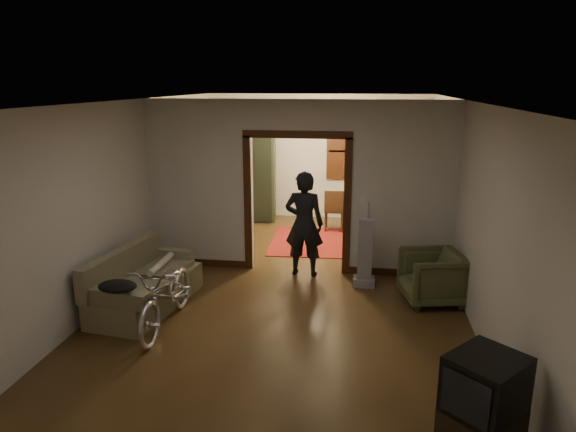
% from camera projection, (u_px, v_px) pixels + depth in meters
% --- Properties ---
extents(floor, '(5.00, 8.50, 0.01)m').
position_uv_depth(floor, '(291.00, 286.00, 7.92)').
color(floor, '#372511').
rests_on(floor, ground).
extents(ceiling, '(5.00, 8.50, 0.01)m').
position_uv_depth(ceiling, '(291.00, 101.00, 7.21)').
color(ceiling, white).
rests_on(ceiling, floor).
extents(wall_back, '(5.00, 0.02, 2.80)m').
position_uv_depth(wall_back, '(317.00, 157.00, 11.63)').
color(wall_back, beige).
rests_on(wall_back, floor).
extents(wall_left, '(0.02, 8.50, 2.80)m').
position_uv_depth(wall_left, '(131.00, 193.00, 7.92)').
color(wall_left, beige).
rests_on(wall_left, floor).
extents(wall_right, '(0.02, 8.50, 2.80)m').
position_uv_depth(wall_right, '(467.00, 204.00, 7.21)').
color(wall_right, beige).
rests_on(wall_right, floor).
extents(partition_wall, '(5.00, 0.14, 2.80)m').
position_uv_depth(partition_wall, '(297.00, 188.00, 8.28)').
color(partition_wall, beige).
rests_on(partition_wall, floor).
extents(door_casing, '(1.74, 0.20, 2.32)m').
position_uv_depth(door_casing, '(297.00, 206.00, 8.36)').
color(door_casing, '#371B0C').
rests_on(door_casing, floor).
extents(far_window, '(0.98, 0.06, 1.28)m').
position_uv_depth(far_window, '(348.00, 151.00, 11.45)').
color(far_window, black).
rests_on(far_window, wall_back).
extents(chandelier, '(0.24, 0.24, 0.24)m').
position_uv_depth(chandelier, '(310.00, 120.00, 9.71)').
color(chandelier, '#FFE0A5').
rests_on(chandelier, ceiling).
extents(light_switch, '(0.08, 0.01, 0.12)m').
position_uv_depth(light_switch, '(363.00, 200.00, 8.10)').
color(light_switch, silver).
rests_on(light_switch, partition_wall).
extents(sofa, '(1.07, 1.92, 0.84)m').
position_uv_depth(sofa, '(146.00, 278.00, 7.10)').
color(sofa, '#6B6747').
rests_on(sofa, floor).
extents(rolled_paper, '(0.10, 0.79, 0.10)m').
position_uv_depth(rolled_paper, '(161.00, 264.00, 7.35)').
color(rolled_paper, beige).
rests_on(rolled_paper, sofa).
extents(jacket, '(0.47, 0.35, 0.14)m').
position_uv_depth(jacket, '(117.00, 286.00, 6.16)').
color(jacket, black).
rests_on(jacket, sofa).
extents(bicycle, '(0.62, 1.70, 0.89)m').
position_uv_depth(bicycle, '(167.00, 293.00, 6.54)').
color(bicycle, silver).
rests_on(bicycle, floor).
extents(armchair, '(0.97, 0.95, 0.74)m').
position_uv_depth(armchair, '(432.00, 277.00, 7.29)').
color(armchair, '#4B512D').
rests_on(armchair, floor).
extents(crt_tv, '(0.75, 0.76, 0.48)m').
position_uv_depth(crt_tv, '(486.00, 385.00, 4.08)').
color(crt_tv, black).
rests_on(crt_tv, tv_stand).
extents(vacuum, '(0.40, 0.36, 1.07)m').
position_uv_depth(vacuum, '(365.00, 253.00, 7.81)').
color(vacuum, gray).
rests_on(vacuum, floor).
extents(person, '(0.65, 0.45, 1.71)m').
position_uv_depth(person, '(304.00, 224.00, 8.20)').
color(person, black).
rests_on(person, floor).
extents(oriental_rug, '(1.57, 2.01, 0.01)m').
position_uv_depth(oriental_rug, '(310.00, 241.00, 10.12)').
color(oriental_rug, maroon).
rests_on(oriental_rug, floor).
extents(locker, '(1.01, 0.63, 1.92)m').
position_uv_depth(locker, '(254.00, 178.00, 11.47)').
color(locker, '#212E1C').
rests_on(locker, floor).
extents(globe, '(0.30, 0.30, 0.30)m').
position_uv_depth(globe, '(253.00, 134.00, 11.23)').
color(globe, '#1E5972').
rests_on(globe, locker).
extents(desk, '(1.01, 0.60, 0.73)m').
position_uv_depth(desk, '(368.00, 208.00, 11.29)').
color(desk, black).
rests_on(desk, floor).
extents(desk_chair, '(0.42, 0.42, 0.89)m').
position_uv_depth(desk_chair, '(334.00, 210.00, 10.77)').
color(desk_chair, black).
rests_on(desk_chair, floor).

